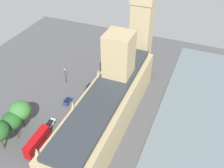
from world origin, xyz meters
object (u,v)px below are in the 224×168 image
(double_decker_bus_far_end, at_px, (37,142))
(street_lamp_slot_10, at_px, (16,129))
(car_dark_green_kerbside, at_px, (89,87))
(pedestrian_corner, at_px, (96,97))
(parliament_building, at_px, (108,104))
(plane_tree_under_trees, at_px, (20,111))
(car_white_trailing, at_px, (50,124))
(clock_tower, at_px, (143,5))
(pedestrian_leading, at_px, (92,104))
(plane_tree_midblock, at_px, (12,121))
(car_blue_near_tower, at_px, (67,101))
(street_lamp_slot_11, at_px, (65,73))

(double_decker_bus_far_end, xyz_separation_m, street_lamp_slot_10, (8.02, -0.68, 1.56))
(car_dark_green_kerbside, height_order, pedestrian_corner, car_dark_green_kerbside)
(parliament_building, distance_m, pedestrian_corner, 14.74)
(parliament_building, xyz_separation_m, plane_tree_under_trees, (24.53, 12.91, -0.62))
(car_white_trailing, bearing_deg, car_dark_green_kerbside, 78.02)
(clock_tower, bearing_deg, pedestrian_leading, 72.66)
(car_dark_green_kerbside, bearing_deg, plane_tree_midblock, 71.60)
(double_decker_bus_far_end, bearing_deg, parliament_building, -130.93)
(car_blue_near_tower, bearing_deg, car_white_trailing, -89.14)
(street_lamp_slot_11, bearing_deg, clock_tower, -140.67)
(parliament_building, bearing_deg, plane_tree_midblock, 33.92)
(car_white_trailing, bearing_deg, double_decker_bus_far_end, -83.05)
(car_blue_near_tower, height_order, car_white_trailing, same)
(parliament_building, bearing_deg, clock_tower, -90.20)
(pedestrian_corner, bearing_deg, pedestrian_leading, 39.17)
(car_dark_green_kerbside, height_order, plane_tree_midblock, plane_tree_midblock)
(clock_tower, height_order, street_lamp_slot_10, clock_tower)
(plane_tree_midblock, bearing_deg, clock_tower, -116.64)
(clock_tower, distance_m, plane_tree_midblock, 59.96)
(clock_tower, height_order, double_decker_bus_far_end, clock_tower)
(car_white_trailing, height_order, street_lamp_slot_11, street_lamp_slot_11)
(plane_tree_midblock, bearing_deg, pedestrian_corner, -121.63)
(parliament_building, bearing_deg, street_lamp_slot_11, -28.77)
(pedestrian_leading, xyz_separation_m, plane_tree_midblock, (16.19, 21.70, 5.74))
(pedestrian_leading, distance_m, plane_tree_under_trees, 24.87)
(parliament_building, height_order, car_blue_near_tower, parliament_building)
(pedestrian_corner, distance_m, street_lamp_slot_11, 16.22)
(plane_tree_under_trees, bearing_deg, car_white_trailing, -153.92)
(clock_tower, distance_m, car_blue_near_tower, 44.67)
(parliament_building, relative_size, pedestrian_corner, 37.43)
(parliament_building, height_order, plane_tree_midblock, parliament_building)
(plane_tree_under_trees, bearing_deg, pedestrian_corner, -125.29)
(car_white_trailing, height_order, plane_tree_midblock, plane_tree_midblock)
(clock_tower, distance_m, car_dark_green_kerbside, 36.86)
(pedestrian_leading, height_order, plane_tree_midblock, plane_tree_midblock)
(pedestrian_leading, relative_size, street_lamp_slot_10, 0.25)
(plane_tree_under_trees, bearing_deg, street_lamp_slot_11, -90.99)
(clock_tower, distance_m, plane_tree_under_trees, 56.34)
(car_dark_green_kerbside, relative_size, car_blue_near_tower, 1.13)
(car_dark_green_kerbside, height_order, street_lamp_slot_11, street_lamp_slot_11)
(parliament_building, relative_size, pedestrian_leading, 38.89)
(car_dark_green_kerbside, bearing_deg, double_decker_bus_far_end, 88.93)
(pedestrian_corner, xyz_separation_m, street_lamp_slot_10, (14.55, 26.76, 3.50))
(car_white_trailing, height_order, double_decker_bus_far_end, double_decker_bus_far_end)
(pedestrian_leading, height_order, street_lamp_slot_10, street_lamp_slot_10)
(parliament_building, xyz_separation_m, clock_tower, (-0.12, -33.04, 20.71))
(plane_tree_midblock, bearing_deg, double_decker_bus_far_end, 170.91)
(parliament_building, relative_size, double_decker_bus_far_end, 5.50)
(car_white_trailing, distance_m, double_decker_bus_far_end, 9.28)
(plane_tree_under_trees, relative_size, street_lamp_slot_10, 1.74)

